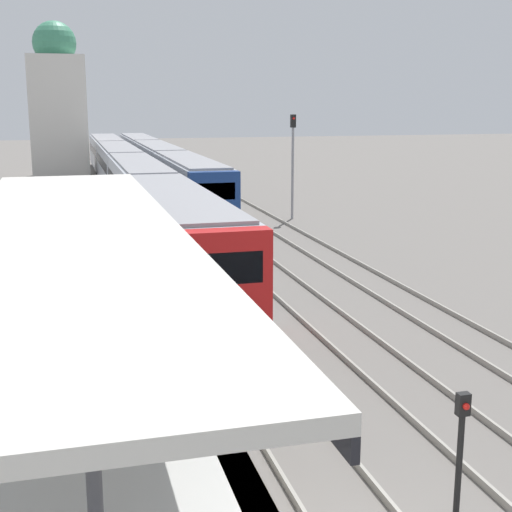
{
  "coord_description": "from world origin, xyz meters",
  "views": [
    {
      "loc": [
        -4.08,
        -7.67,
        6.45
      ],
      "look_at": [
        1.63,
        13.47,
        1.68
      ],
      "focal_mm": 50.0,
      "sensor_mm": 36.0,
      "label": 1
    }
  ],
  "objects_px": {
    "person_on_platform": "(144,315)",
    "signal_post_near": "(461,442)",
    "signal_mast_far": "(293,155)",
    "train_far": "(159,162)",
    "train_near": "(128,174)"
  },
  "relations": [
    {
      "from": "person_on_platform",
      "to": "signal_mast_far",
      "type": "distance_m",
      "value": 24.99
    },
    {
      "from": "person_on_platform",
      "to": "signal_post_near",
      "type": "xyz_separation_m",
      "value": [
        4.19,
        -6.02,
        -0.61
      ]
    },
    {
      "from": "signal_mast_far",
      "to": "train_far",
      "type": "bearing_deg",
      "value": 104.29
    },
    {
      "from": "signal_post_near",
      "to": "train_far",
      "type": "bearing_deg",
      "value": 88.05
    },
    {
      "from": "person_on_platform",
      "to": "train_far",
      "type": "height_order",
      "value": "train_far"
    },
    {
      "from": "train_far",
      "to": "train_near",
      "type": "bearing_deg",
      "value": -108.88
    },
    {
      "from": "signal_mast_far",
      "to": "person_on_platform",
      "type": "bearing_deg",
      "value": -115.43
    },
    {
      "from": "person_on_platform",
      "to": "train_near",
      "type": "bearing_deg",
      "value": 85.46
    },
    {
      "from": "person_on_platform",
      "to": "signal_mast_far",
      "type": "bearing_deg",
      "value": 64.57
    },
    {
      "from": "signal_mast_far",
      "to": "train_near",
      "type": "bearing_deg",
      "value": 130.03
    },
    {
      "from": "signal_post_near",
      "to": "signal_mast_far",
      "type": "height_order",
      "value": "signal_mast_far"
    },
    {
      "from": "signal_post_near",
      "to": "signal_mast_far",
      "type": "relative_size",
      "value": 0.36
    },
    {
      "from": "signal_post_near",
      "to": "signal_mast_far",
      "type": "xyz_separation_m",
      "value": [
        6.52,
        28.54,
        2.28
      ]
    },
    {
      "from": "signal_mast_far",
      "to": "signal_post_near",
      "type": "bearing_deg",
      "value": -102.86
    },
    {
      "from": "signal_post_near",
      "to": "signal_mast_far",
      "type": "distance_m",
      "value": 29.37
    }
  ]
}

